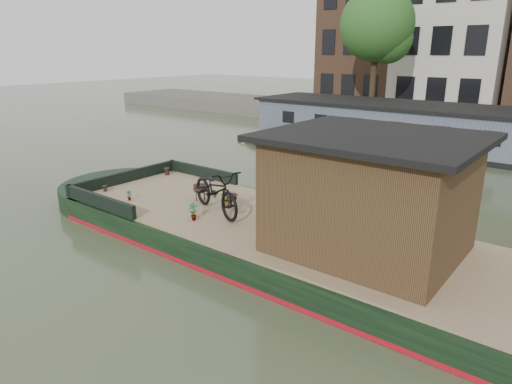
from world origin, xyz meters
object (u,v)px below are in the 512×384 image
Objects in this scene: bicycle at (216,191)px; brazier_front at (200,192)px; potted_plant_a at (193,212)px; brazier_rear at (232,201)px; cabin at (370,193)px; dinghy at (269,137)px.

bicycle is 1.22m from brazier_front.
potted_plant_a is 1.26m from brazier_rear.
cabin is 4.02m from brazier_rear.
cabin is 4.03m from bicycle.
potted_plant_a is (-4.03, -1.06, -1.00)m from cabin.
cabin is 10.79× the size of brazier_rear.
potted_plant_a is at bearing -164.41° from bicycle.
bicycle is at bearing -175.74° from cabin.
cabin is 8.93× the size of potted_plant_a.
brazier_rear reaches higher than dinghy.
brazier_rear is at bearing -127.36° from dinghy.
potted_plant_a reaches higher than dinghy.
brazier_rear is at bearing 83.26° from potted_plant_a.
bicycle reaches higher than brazier_rear.
cabin is at bearing -2.88° from brazier_rear.
cabin is 14.57m from dinghy.
bicycle is (-3.97, -0.30, -0.64)m from cabin.
cabin is 9.24× the size of brazier_front.
bicycle reaches higher than dinghy.
bicycle is 4.96× the size of potted_plant_a.
potted_plant_a is at bearing -51.13° from brazier_front.
dinghy is at bearing 134.79° from cabin.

